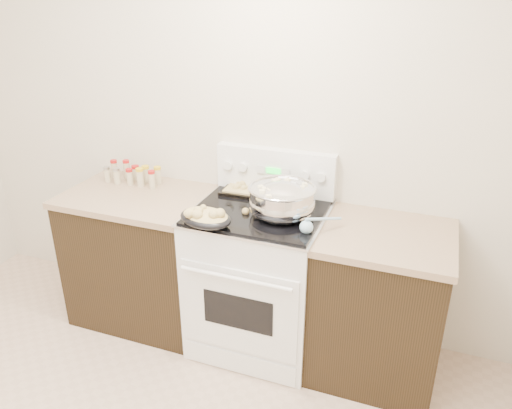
% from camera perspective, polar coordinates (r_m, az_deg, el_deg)
% --- Properties ---
extents(counter_left, '(0.93, 0.67, 0.92)m').
position_cam_1_polar(counter_left, '(3.47, -12.64, -5.74)').
color(counter_left, black).
rests_on(counter_left, ground).
extents(counter_right, '(0.73, 0.67, 0.92)m').
position_cam_1_polar(counter_right, '(3.02, 13.77, -10.94)').
color(counter_right, black).
rests_on(counter_right, ground).
extents(kitchen_range, '(0.78, 0.73, 1.22)m').
position_cam_1_polar(kitchen_range, '(3.12, 0.35, -8.16)').
color(kitchen_range, white).
rests_on(kitchen_range, ground).
extents(mixing_bowl, '(0.50, 0.50, 0.23)m').
position_cam_1_polar(mixing_bowl, '(2.81, 2.98, 0.45)').
color(mixing_bowl, silver).
rests_on(mixing_bowl, kitchen_range).
extents(roasting_pan, '(0.35, 0.28, 0.12)m').
position_cam_1_polar(roasting_pan, '(2.72, -5.80, -1.42)').
color(roasting_pan, black).
rests_on(roasting_pan, kitchen_range).
extents(baking_sheet, '(0.42, 0.30, 0.06)m').
position_cam_1_polar(baking_sheet, '(3.15, 0.01, 1.79)').
color(baking_sheet, black).
rests_on(baking_sheet, kitchen_range).
extents(wooden_spoon, '(0.16, 0.22, 0.04)m').
position_cam_1_polar(wooden_spoon, '(2.88, -0.53, -0.63)').
color(wooden_spoon, tan).
rests_on(wooden_spoon, kitchen_range).
extents(blue_ladle, '(0.19, 0.21, 0.09)m').
position_cam_1_polar(blue_ladle, '(2.66, 6.04, -2.46)').
color(blue_ladle, '#99C5E5').
rests_on(blue_ladle, kitchen_range).
extents(spice_jars, '(0.39, 0.16, 0.13)m').
position_cam_1_polar(spice_jars, '(3.44, -13.84, 3.38)').
color(spice_jars, '#BFB28C').
rests_on(spice_jars, counter_left).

